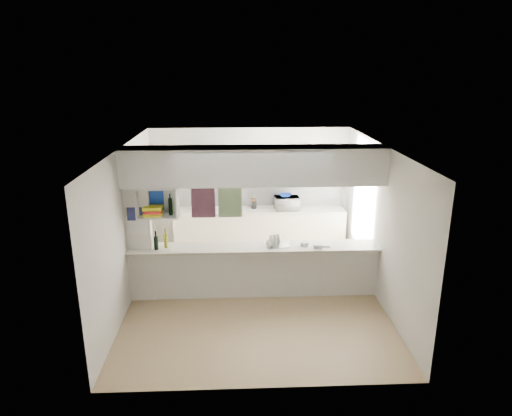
{
  "coord_description": "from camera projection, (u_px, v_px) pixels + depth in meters",
  "views": [
    {
      "loc": [
        -0.29,
        -7.12,
        3.8
      ],
      "look_at": [
        0.05,
        0.5,
        1.44
      ],
      "focal_mm": 32.0,
      "sensor_mm": 36.0,
      "label": 1
    }
  ],
  "objects": [
    {
      "name": "cup",
      "position": [
        269.0,
        244.0,
        7.6
      ],
      "size": [
        0.13,
        0.13,
        0.1
      ],
      "primitive_type": "imported",
      "rotation": [
        0.0,
        0.0,
        -0.09
      ],
      "color": "white",
      "rests_on": "dish_rack"
    },
    {
      "name": "knife_block",
      "position": [
        254.0,
        203.0,
        9.72
      ],
      "size": [
        0.1,
        0.09,
        0.2
      ],
      "primitive_type": "cube",
      "rotation": [
        0.0,
        0.0,
        0.04
      ],
      "color": "#53361C",
      "rests_on": "bench_top"
    },
    {
      "name": "bowl",
      "position": [
        285.0,
        195.0,
        9.55
      ],
      "size": [
        0.26,
        0.26,
        0.06
      ],
      "primitive_type": "imported",
      "color": "navy",
      "rests_on": "microwave"
    },
    {
      "name": "ceiling",
      "position": [
        254.0,
        147.0,
        7.17
      ],
      "size": [
        4.8,
        4.8,
        0.0
      ],
      "primitive_type": "plane",
      "color": "white",
      "rests_on": "wall_back"
    },
    {
      "name": "cubby_shelf",
      "position": [
        157.0,
        204.0,
        7.3
      ],
      "size": [
        0.65,
        0.35,
        0.5
      ],
      "color": "white",
      "rests_on": "bulkhead"
    },
    {
      "name": "dish_rack",
      "position": [
        277.0,
        241.0,
        7.67
      ],
      "size": [
        0.46,
        0.39,
        0.21
      ],
      "rotation": [
        0.0,
        0.0,
        0.27
      ],
      "color": "silver",
      "rests_on": "breakfast_bar"
    },
    {
      "name": "wall_right",
      "position": [
        379.0,
        223.0,
        7.64
      ],
      "size": [
        0.0,
        4.8,
        4.8
      ],
      "primitive_type": "plane",
      "rotation": [
        1.57,
        0.0,
        -1.57
      ],
      "color": "silver",
      "rests_on": "floor"
    },
    {
      "name": "wall_left",
      "position": [
        126.0,
        227.0,
        7.46
      ],
      "size": [
        0.0,
        4.8,
        4.8
      ],
      "primitive_type": "plane",
      "rotation": [
        1.57,
        0.0,
        1.57
      ],
      "color": "silver",
      "rests_on": "floor"
    },
    {
      "name": "microwave",
      "position": [
        287.0,
        203.0,
        9.61
      ],
      "size": [
        0.52,
        0.36,
        0.28
      ],
      "primitive_type": "imported",
      "rotation": [
        0.0,
        0.0,
        3.19
      ],
      "color": "white",
      "rests_on": "bench_top"
    },
    {
      "name": "wine_bottles",
      "position": [
        161.0,
        241.0,
        7.54
      ],
      "size": [
        0.22,
        0.15,
        0.34
      ],
      "color": "black",
      "rests_on": "breakfast_bar"
    },
    {
      "name": "wall_back",
      "position": [
        250.0,
        188.0,
        9.84
      ],
      "size": [
        4.2,
        0.0,
        4.2
      ],
      "primitive_type": "plane",
      "rotation": [
        1.57,
        0.0,
        0.0
      ],
      "color": "silver",
      "rests_on": "floor"
    },
    {
      "name": "kitchen_run",
      "position": [
        258.0,
        213.0,
        9.74
      ],
      "size": [
        3.6,
        0.63,
        2.24
      ],
      "color": "beige",
      "rests_on": "floor"
    },
    {
      "name": "floor",
      "position": [
        255.0,
        295.0,
        7.93
      ],
      "size": [
        4.8,
        4.8,
        0.0
      ],
      "primitive_type": "plane",
      "color": "tan",
      "rests_on": "ground"
    },
    {
      "name": "plastic_tubs",
      "position": [
        310.0,
        245.0,
        7.64
      ],
      "size": [
        0.49,
        0.22,
        0.07
      ],
      "color": "silver",
      "rests_on": "breakfast_bar"
    },
    {
      "name": "utensil_jar",
      "position": [
        254.0,
        205.0,
        9.69
      ],
      "size": [
        0.11,
        0.11,
        0.15
      ],
      "primitive_type": "cylinder",
      "color": "black",
      "rests_on": "bench_top"
    },
    {
      "name": "servery_partition",
      "position": [
        244.0,
        204.0,
        7.44
      ],
      "size": [
        4.2,
        0.5,
        2.6
      ],
      "color": "silver",
      "rests_on": "floor"
    }
  ]
}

